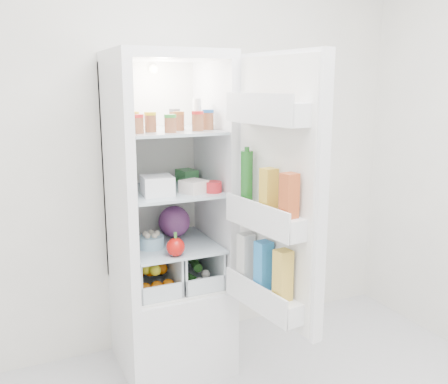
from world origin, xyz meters
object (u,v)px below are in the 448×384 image
mushroom_bowl (151,242)px  fridge_door (275,199)px  refrigerator (167,254)px  red_cabbage (174,222)px

mushroom_bowl → fridge_door: fridge_door is taller
refrigerator → fridge_door: 0.84m
mushroom_bowl → fridge_door: (0.46, -0.54, 0.31)m
red_cabbage → fridge_door: size_ratio=0.14×
red_cabbage → mushroom_bowl: (-0.18, -0.14, -0.06)m
red_cabbage → mushroom_bowl: bearing=-142.5°
mushroom_bowl → red_cabbage: bearing=37.5°
red_cabbage → mushroom_bowl: 0.24m
red_cabbage → mushroom_bowl: size_ratio=1.32×
refrigerator → red_cabbage: (0.06, 0.05, 0.17)m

